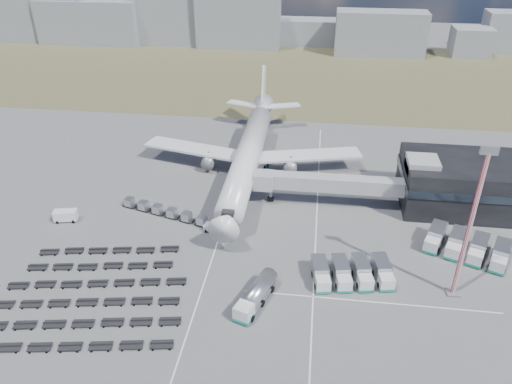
# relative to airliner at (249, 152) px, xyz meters

# --- Properties ---
(ground) EXTENTS (420.00, 420.00, 0.00)m
(ground) POSITION_rel_airliner_xyz_m (0.00, -32.38, -5.29)
(ground) COLOR #565659
(ground) RESTS_ON ground
(grass_strip) EXTENTS (420.00, 90.00, 0.01)m
(grass_strip) POSITION_rel_airliner_xyz_m (0.00, 77.62, -5.29)
(grass_strip) COLOR #4D492E
(grass_strip) RESTS_ON ground
(lane_markings) EXTENTS (47.12, 110.00, 0.01)m
(lane_markings) POSITION_rel_airliner_xyz_m (9.77, -29.38, -5.29)
(lane_markings) COLOR silver
(lane_markings) RESTS_ON ground
(terminal) EXTENTS (30.40, 16.40, 11.00)m
(terminal) POSITION_rel_airliner_xyz_m (47.77, -8.41, -0.04)
(terminal) COLOR black
(terminal) RESTS_ON ground
(jet_bridge) EXTENTS (30.30, 3.80, 7.05)m
(jet_bridge) POSITION_rel_airliner_xyz_m (15.90, -11.95, -0.24)
(jet_bridge) COLOR #939399
(jet_bridge) RESTS_ON ground
(airliner) EXTENTS (51.59, 64.53, 17.62)m
(airliner) POSITION_rel_airliner_xyz_m (0.00, 0.00, 0.00)
(airliner) COLOR silver
(airliner) RESTS_ON ground
(skyline) EXTENTS (323.65, 26.14, 25.49)m
(skyline) POSITION_rel_airliner_xyz_m (-22.65, 116.52, 4.80)
(skyline) COLOR gray
(skyline) RESTS_ON ground
(fuel_tanker) EXTENTS (5.97, 10.82, 3.41)m
(fuel_tanker) POSITION_rel_airliner_xyz_m (7.11, -43.02, -3.59)
(fuel_tanker) COLOR silver
(fuel_tanker) RESTS_ON ground
(pushback_tug) EXTENTS (3.43, 2.25, 1.45)m
(pushback_tug) POSITION_rel_airliner_xyz_m (-3.59, -24.38, -4.57)
(pushback_tug) COLOR silver
(pushback_tug) RESTS_ON ground
(utility_van) EXTENTS (4.72, 2.87, 2.34)m
(utility_van) POSITION_rel_airliner_xyz_m (-32.94, -24.62, -4.12)
(utility_van) COLOR silver
(utility_van) RESTS_ON ground
(catering_truck) EXTENTS (4.88, 7.25, 3.08)m
(catering_truck) POSITION_rel_airliner_xyz_m (1.89, 1.32, -3.71)
(catering_truck) COLOR silver
(catering_truck) RESTS_ON ground
(service_trucks_near) EXTENTS (13.78, 9.13, 2.83)m
(service_trucks_near) POSITION_rel_airliner_xyz_m (22.10, -35.40, -3.75)
(service_trucks_near) COLOR silver
(service_trucks_near) RESTS_ON ground
(service_trucks_far) EXTENTS (15.44, 12.20, 3.02)m
(service_trucks_far) POSITION_rel_airliner_xyz_m (42.63, -25.53, -3.65)
(service_trucks_far) COLOR silver
(service_trucks_far) RESTS_ON ground
(uld_row) EXTENTS (22.61, 8.19, 1.79)m
(uld_row) POSITION_rel_airliner_xyz_m (-12.56, -20.81, -4.22)
(uld_row) COLOR black
(uld_row) RESTS_ON ground
(baggage_dollies) EXTENTS (32.00, 28.25, 0.77)m
(baggage_dollies) POSITION_rel_airliner_xyz_m (-19.37, -44.75, -4.91)
(baggage_dollies) COLOR black
(baggage_dollies) RESTS_ON ground
(floodlight_mast) EXTENTS (2.41, 2.01, 25.98)m
(floodlight_mast) POSITION_rel_airliner_xyz_m (38.20, -36.65, 7.73)
(floodlight_mast) COLOR #B01C28
(floodlight_mast) RESTS_ON ground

